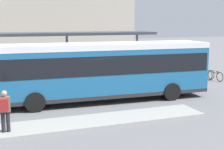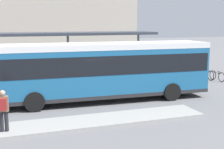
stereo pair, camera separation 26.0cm
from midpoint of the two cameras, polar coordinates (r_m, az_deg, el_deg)
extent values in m
plane|color=slate|center=(17.43, -2.28, -4.76)|extent=(120.00, 120.00, 0.00)
cube|color=#9E9E99|center=(13.42, -9.32, -9.04)|extent=(12.84, 1.80, 0.12)
cube|color=#1E6093|center=(17.07, -2.32, 0.99)|extent=(12.04, 2.88, 2.83)
cube|color=white|center=(16.93, -2.35, 5.23)|extent=(12.06, 2.90, 0.30)
cube|color=black|center=(17.03, -2.33, 2.12)|extent=(11.80, 2.90, 0.99)
cube|color=black|center=(19.49, 14.80, 2.76)|extent=(0.17, 2.22, 1.09)
cube|color=#28282B|center=(17.32, -2.29, -3.32)|extent=(12.05, 2.89, 0.20)
cylinder|color=black|center=(19.65, 7.24, -1.71)|extent=(1.00, 0.32, 0.99)
cylinder|color=black|center=(17.63, 10.44, -3.10)|extent=(1.00, 0.32, 0.99)
cylinder|color=black|center=(17.85, -14.87, -3.11)|extent=(1.00, 0.32, 0.99)
cylinder|color=black|center=(15.60, -14.37, -4.91)|extent=(1.00, 0.32, 0.99)
cylinder|color=#232328|center=(12.85, -19.83, -8.19)|extent=(0.15, 0.15, 0.80)
cylinder|color=#232328|center=(12.84, -19.02, -8.16)|extent=(0.15, 0.15, 0.80)
cube|color=#7A664C|center=(12.66, -19.60, -5.15)|extent=(0.42, 0.25, 0.60)
cube|color=maroon|center=(12.45, -19.68, -5.25)|extent=(0.32, 0.22, 0.46)
sphere|color=tan|center=(12.56, -19.71, -3.25)|extent=(0.22, 0.22, 0.22)
torus|color=black|center=(24.79, 17.37, -0.06)|extent=(0.07, 0.71, 0.71)
torus|color=black|center=(24.08, 18.82, -0.41)|extent=(0.07, 0.71, 0.71)
cylinder|color=black|center=(24.40, 18.11, 0.30)|extent=(0.06, 0.75, 0.04)
cylinder|color=black|center=(24.28, 18.37, 0.11)|extent=(0.04, 0.04, 0.35)
cube|color=black|center=(24.25, 18.39, 0.51)|extent=(0.08, 0.18, 0.04)
cylinder|color=black|center=(24.67, 17.55, 0.63)|extent=(0.48, 0.05, 0.03)
torus|color=black|center=(25.23, 15.68, 0.21)|extent=(0.05, 0.73, 0.73)
torus|color=black|center=(24.45, 17.04, -0.14)|extent=(0.05, 0.73, 0.73)
cylinder|color=#2847AD|center=(24.80, 16.38, 0.58)|extent=(0.04, 0.77, 0.04)
cylinder|color=#2847AD|center=(24.67, 16.62, 0.38)|extent=(0.04, 0.04, 0.36)
cube|color=black|center=(24.65, 16.64, 0.80)|extent=(0.07, 0.18, 0.04)
cylinder|color=#2847AD|center=(25.11, 15.84, 0.91)|extent=(0.48, 0.03, 0.03)
torus|color=black|center=(25.89, 14.84, 0.44)|extent=(0.13, 0.69, 0.69)
torus|color=black|center=(25.08, 15.84, 0.11)|extent=(0.13, 0.69, 0.69)
cylinder|color=#287F3D|center=(25.45, 15.35, 0.78)|extent=(0.12, 0.73, 0.04)
cylinder|color=#287F3D|center=(25.31, 15.53, 0.60)|extent=(0.04, 0.04, 0.34)
cube|color=black|center=(25.29, 15.55, 0.98)|extent=(0.09, 0.19, 0.04)
cylinder|color=#287F3D|center=(25.76, 14.96, 1.08)|extent=(0.48, 0.09, 0.03)
cube|color=#383D47|center=(21.56, -8.64, 7.38)|extent=(12.37, 2.66, 0.18)
cylinder|color=gray|center=(23.34, 4.23, 3.17)|extent=(0.16, 0.16, 3.44)
cylinder|color=gray|center=(21.70, -8.52, 2.61)|extent=(0.16, 0.16, 3.44)
cylinder|color=slate|center=(21.00, 6.38, -1.58)|extent=(0.71, 0.71, 0.54)
sphere|color=#337F38|center=(20.89, 6.41, -0.02)|extent=(0.82, 0.82, 0.82)
cylinder|color=slate|center=(19.76, -5.78, -2.33)|extent=(0.73, 0.73, 0.51)
sphere|color=#337F38|center=(19.65, -5.81, -0.70)|extent=(0.84, 0.84, 0.84)
camera|label=1|loc=(0.13, -90.43, -0.07)|focal=50.00mm
camera|label=2|loc=(0.13, 89.57, 0.07)|focal=50.00mm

